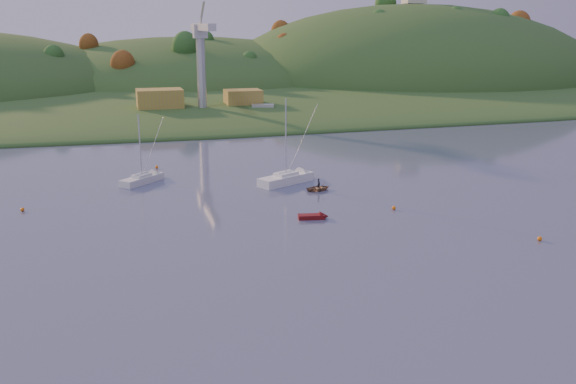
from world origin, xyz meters
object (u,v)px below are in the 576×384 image
object	(u,v)px
canoe	(319,188)
red_tender	(317,217)
sailboat_far	(286,178)
sailboat_near	(142,179)

from	to	relation	value
canoe	red_tender	xyz separation A→B (m)	(-4.43, -12.68, -0.10)
sailboat_far	canoe	size ratio (longest dim) A/B	3.59
sailboat_near	canoe	size ratio (longest dim) A/B	2.93
canoe	red_tender	world-z (taller)	red_tender
sailboat_near	sailboat_far	xyz separation A→B (m)	(20.29, -5.95, 0.11)
sailboat_near	red_tender	world-z (taller)	sailboat_near
red_tender	canoe	bearing A→B (deg)	80.41
canoe	red_tender	bearing A→B (deg)	149.08
sailboat_far	red_tender	size ratio (longest dim) A/B	3.22
sailboat_near	sailboat_far	world-z (taller)	sailboat_far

